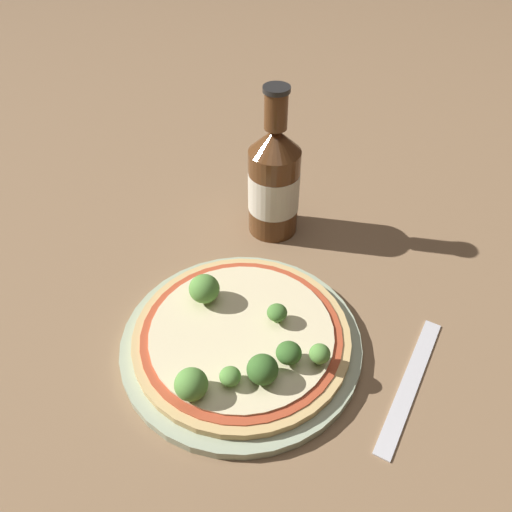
{
  "coord_description": "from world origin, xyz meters",
  "views": [
    {
      "loc": [
        0.05,
        -0.38,
        0.47
      ],
      "look_at": [
        -0.01,
        0.06,
        0.06
      ],
      "focal_mm": 35.0,
      "sensor_mm": 36.0,
      "label": 1
    }
  ],
  "objects": [
    {
      "name": "ground_plane",
      "position": [
        0.0,
        0.0,
        0.0
      ],
      "size": [
        3.0,
        3.0,
        0.0
      ],
      "primitive_type": "plane",
      "color": "#846647"
    },
    {
      "name": "plate",
      "position": [
        -0.01,
        -0.03,
        0.01
      ],
      "size": [
        0.27,
        0.27,
        0.01
      ],
      "color": "#A3B293",
      "rests_on": "ground_plane"
    },
    {
      "name": "pizza",
      "position": [
        -0.01,
        -0.03,
        0.02
      ],
      "size": [
        0.25,
        0.25,
        0.01
      ],
      "color": "tan",
      "rests_on": "plate"
    },
    {
      "name": "broccoli_floret_0",
      "position": [
        0.02,
        -0.09,
        0.04
      ],
      "size": [
        0.03,
        0.03,
        0.03
      ],
      "color": "#6B8E51",
      "rests_on": "pizza"
    },
    {
      "name": "broccoli_floret_1",
      "position": [
        -0.01,
        -0.1,
        0.04
      ],
      "size": [
        0.02,
        0.02,
        0.02
      ],
      "color": "#6B8E51",
      "rests_on": "pizza"
    },
    {
      "name": "broccoli_floret_2",
      "position": [
        -0.06,
        0.01,
        0.04
      ],
      "size": [
        0.04,
        0.04,
        0.04
      ],
      "color": "#6B8E51",
      "rests_on": "pizza"
    },
    {
      "name": "broccoli_floret_3",
      "position": [
        -0.05,
        -0.11,
        0.04
      ],
      "size": [
        0.03,
        0.03,
        0.03
      ],
      "color": "#6B8E51",
      "rests_on": "pizza"
    },
    {
      "name": "broccoli_floret_4",
      "position": [
        0.04,
        -0.06,
        0.04
      ],
      "size": [
        0.03,
        0.03,
        0.03
      ],
      "color": "#6B8E51",
      "rests_on": "pizza"
    },
    {
      "name": "broccoli_floret_5",
      "position": [
        0.07,
        -0.06,
        0.04
      ],
      "size": [
        0.02,
        0.02,
        0.03
      ],
      "color": "#6B8E51",
      "rests_on": "pizza"
    },
    {
      "name": "broccoli_floret_6",
      "position": [
        0.02,
        -0.01,
        0.04
      ],
      "size": [
        0.02,
        0.02,
        0.02
      ],
      "color": "#6B8E51",
      "rests_on": "pizza"
    },
    {
      "name": "beer_bottle",
      "position": [
        -0.01,
        0.19,
        0.08
      ],
      "size": [
        0.07,
        0.07,
        0.21
      ],
      "color": "#563319",
      "rests_on": "ground_plane"
    },
    {
      "name": "fork",
      "position": [
        0.17,
        -0.05,
        0.0
      ],
      "size": [
        0.08,
        0.18,
        0.0
      ],
      "rotation": [
        0.0,
        0.0,
        1.21
      ],
      "color": "silver",
      "rests_on": "ground_plane"
    }
  ]
}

